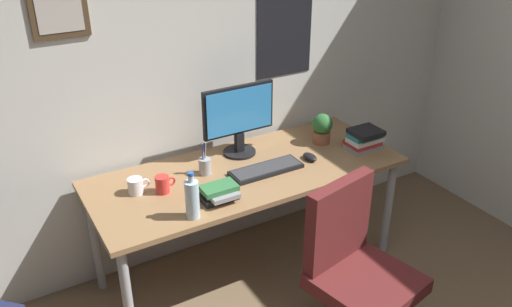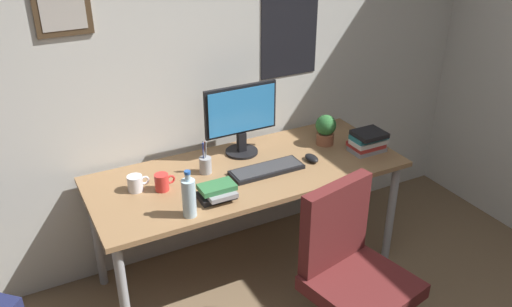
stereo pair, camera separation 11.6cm
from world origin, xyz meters
The scene contains 13 objects.
wall_back centered at (0.00, 2.15, 1.30)m, with size 4.40×0.10×2.60m.
desk centered at (0.22, 1.70, 0.67)m, with size 1.83×0.74×0.74m.
office_chair centered at (0.39, 0.91, 0.53)m, with size 0.58×0.57×0.95m.
monitor centered at (0.29, 1.91, 0.98)m, with size 0.46×0.20×0.43m.
keyboard centered at (0.31, 1.63, 0.75)m, with size 0.43×0.15×0.03m.
computer_mouse centered at (0.61, 1.62, 0.76)m, with size 0.06×0.11×0.04m.
water_bottle centered at (-0.24, 1.41, 0.84)m, with size 0.07×0.07×0.25m.
coffee_mug_near centered at (-0.29, 1.71, 0.78)m, with size 0.11×0.08×0.09m.
coffee_mug_far centered at (-0.41, 1.77, 0.78)m, with size 0.12×0.08×0.09m.
potted_plant centered at (0.81, 1.78, 0.84)m, with size 0.13×0.13×0.20m.
pen_cup centered at (-0.01, 1.78, 0.79)m, with size 0.07×0.07×0.20m.
book_stack_left centered at (-0.06, 1.49, 0.78)m, with size 0.19×0.17×0.09m.
book_stack_right centered at (0.99, 1.57, 0.80)m, with size 0.22×0.18×0.13m.
Camera 2 is at (-0.97, -0.70, 2.21)m, focal length 37.06 mm.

